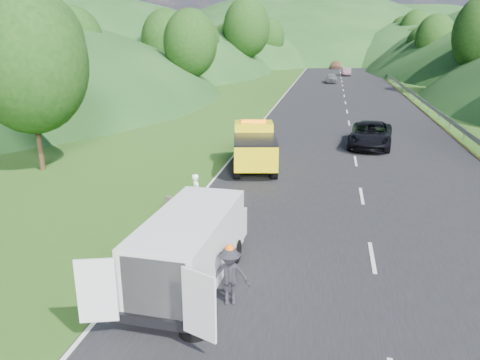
% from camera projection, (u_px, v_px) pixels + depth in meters
% --- Properties ---
extents(ground, '(320.00, 320.00, 0.00)m').
position_uv_depth(ground, '(283.00, 226.00, 17.09)').
color(ground, '#38661E').
rests_on(ground, ground).
extents(road_surface, '(14.00, 200.00, 0.02)m').
position_uv_depth(road_surface, '(344.00, 96.00, 54.08)').
color(road_surface, black).
rests_on(road_surface, ground).
extents(guardrail, '(0.06, 140.00, 1.52)m').
position_uv_depth(guardrail, '(396.00, 86.00, 64.49)').
color(guardrail, gray).
rests_on(guardrail, ground).
extents(tree_line_left, '(14.00, 140.00, 14.00)m').
position_uv_depth(tree_line_left, '(205.00, 78.00, 76.81)').
color(tree_line_left, '#284F17').
rests_on(tree_line_left, ground).
extents(tree_line_right, '(14.00, 140.00, 14.00)m').
position_uv_depth(tree_line_right, '(479.00, 83.00, 69.24)').
color(tree_line_right, '#284F17').
rests_on(tree_line_right, ground).
extents(hills_backdrop, '(201.00, 288.60, 44.00)m').
position_uv_depth(hills_backdrop, '(350.00, 59.00, 142.29)').
color(hills_backdrop, '#2D5B23').
rests_on(hills_backdrop, ground).
extents(tow_truck, '(3.07, 5.84, 2.39)m').
position_uv_depth(tow_truck, '(254.00, 146.00, 24.26)').
color(tow_truck, black).
rests_on(tow_truck, ground).
extents(white_van, '(3.23, 6.01, 2.09)m').
position_uv_depth(white_van, '(192.00, 244.00, 12.84)').
color(white_van, black).
rests_on(white_van, ground).
extents(woman, '(0.65, 0.69, 1.53)m').
position_uv_depth(woman, '(197.00, 211.00, 18.54)').
color(woman, white).
rests_on(woman, ground).
extents(child, '(0.50, 0.41, 0.92)m').
position_uv_depth(child, '(201.00, 229.00, 16.82)').
color(child, tan).
rests_on(child, ground).
extents(worker, '(1.12, 0.79, 1.58)m').
position_uv_depth(worker, '(230.00, 304.00, 12.16)').
color(worker, black).
rests_on(worker, ground).
extents(suitcase, '(0.37, 0.29, 0.53)m').
position_uv_depth(suitcase, '(169.00, 203.00, 18.73)').
color(suitcase, brown).
rests_on(suitcase, ground).
extents(spare_tire, '(0.73, 0.73, 0.20)m').
position_uv_depth(spare_tire, '(194.00, 334.00, 10.93)').
color(spare_tire, black).
rests_on(spare_tire, ground).
extents(passing_suv, '(3.14, 5.69, 1.51)m').
position_uv_depth(passing_suv, '(370.00, 147.00, 29.37)').
color(passing_suv, black).
rests_on(passing_suv, ground).
extents(dist_car_a, '(1.60, 3.98, 1.36)m').
position_uv_depth(dist_car_a, '(331.00, 83.00, 69.03)').
color(dist_car_a, '#505055').
rests_on(dist_car_a, ground).
extents(dist_car_b, '(1.38, 3.97, 1.31)m').
position_uv_depth(dist_car_b, '(347.00, 76.00, 81.57)').
color(dist_car_b, brown).
rests_on(dist_car_b, ground).
extents(dist_car_c, '(2.12, 5.22, 1.52)m').
position_uv_depth(dist_car_c, '(336.00, 69.00, 98.89)').
color(dist_car_c, brown).
rests_on(dist_car_c, ground).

